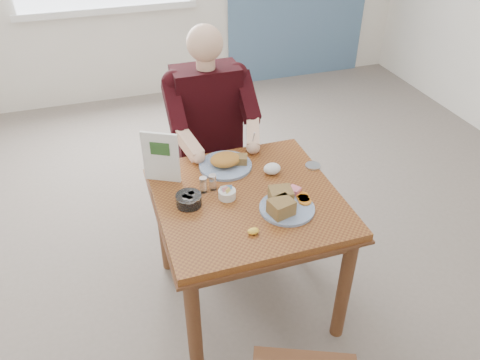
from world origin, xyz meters
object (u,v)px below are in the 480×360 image
object	(u,v)px
diner	(210,121)
near_plate	(284,204)
far_plate	(227,162)
table	(247,213)
chair_far	(209,160)

from	to	relation	value
diner	near_plate	distance (m)	0.88
near_plate	far_plate	size ratio (longest dim) A/B	0.79
near_plate	far_plate	xyz separation A→B (m)	(-0.16, 0.44, -0.00)
table	chair_far	xyz separation A→B (m)	(0.00, 0.80, -0.16)
chair_far	diner	distance (m)	0.34
table	chair_far	bearing A→B (deg)	90.00
diner	near_plate	bearing A→B (deg)	-81.14
near_plate	far_plate	world-z (taller)	near_plate
near_plate	chair_far	bearing A→B (deg)	98.04
chair_far	near_plate	size ratio (longest dim) A/B	3.23
diner	far_plate	world-z (taller)	diner
diner	near_plate	size ratio (longest dim) A/B	4.71
table	diner	distance (m)	0.73
near_plate	table	bearing A→B (deg)	130.72
near_plate	diner	bearing A→B (deg)	98.86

